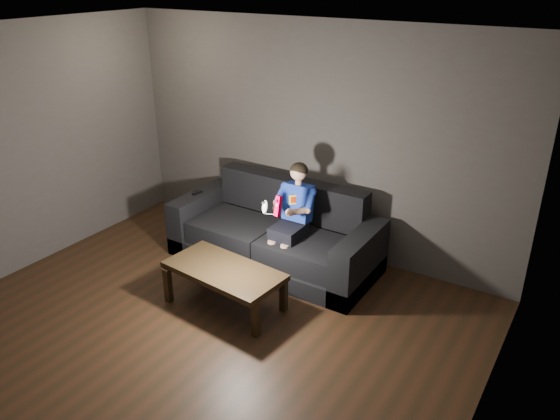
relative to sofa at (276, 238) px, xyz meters
The scene contains 10 objects.
floor 1.91m from the sofa, 86.39° to the right, with size 5.00×5.00×0.00m, color black.
back_wall 1.22m from the sofa, 79.20° to the left, with size 5.00×0.04×2.70m, color #3F3A35.
right_wall 3.39m from the sofa, 35.65° to the right, with size 0.04×5.00×2.70m, color #3F3A35.
ceiling 3.05m from the sofa, 86.39° to the right, with size 5.00×5.00×0.02m, color silver.
sofa is the anchor object (origin of this frame).
child 0.54m from the sofa, 14.31° to the right, with size 0.46×0.57×1.14m.
wii_remote_red 0.92m from the sofa, 54.73° to the right, with size 0.06×0.09×0.22m.
nunchuk_white 0.83m from the sofa, 68.80° to the right, with size 0.07×0.10×0.15m.
wii_remote_black 1.14m from the sofa, behind, with size 0.05×0.14×0.03m.
coffee_table 1.06m from the sofa, 86.36° to the right, with size 1.26×0.71×0.44m.
Camera 1 is at (2.95, -2.86, 3.20)m, focal length 35.00 mm.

